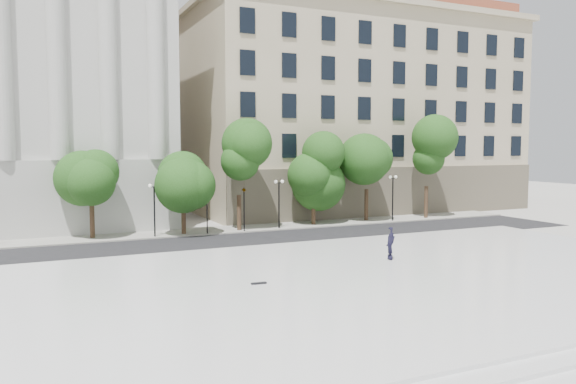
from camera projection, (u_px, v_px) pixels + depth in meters
name	position (u px, v px, depth m)	size (l,w,h in m)	color
ground	(372.00, 305.00, 24.78)	(160.00, 160.00, 0.00)	#B3B1A9
plaza	(338.00, 285.00, 27.48)	(44.00, 22.00, 0.45)	silver
street	(236.00, 242.00, 41.07)	(60.00, 8.00, 0.02)	black
far_sidewalk	(212.00, 231.00, 46.50)	(60.00, 4.00, 0.12)	#A2A196
building_east	(334.00, 112.00, 67.46)	(36.00, 26.15, 23.00)	#BBAB8E
traffic_light_west	(207.00, 188.00, 44.30)	(0.60, 1.95, 4.27)	black
traffic_light_east	(244.00, 188.00, 45.61)	(0.82, 1.67, 4.16)	black
person_lying	(390.00, 255.00, 32.50)	(0.69, 0.45, 1.88)	black
skateboard	(259.00, 283.00, 26.78)	(0.75, 0.19, 0.08)	black
plaza_steps	(537.00, 378.00, 16.71)	(44.00, 3.00, 0.30)	silver
street_trees	(295.00, 165.00, 48.74)	(34.43, 5.00, 7.85)	#382619
lamp_posts	(218.00, 197.00, 45.06)	(34.83, 0.28, 4.43)	black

